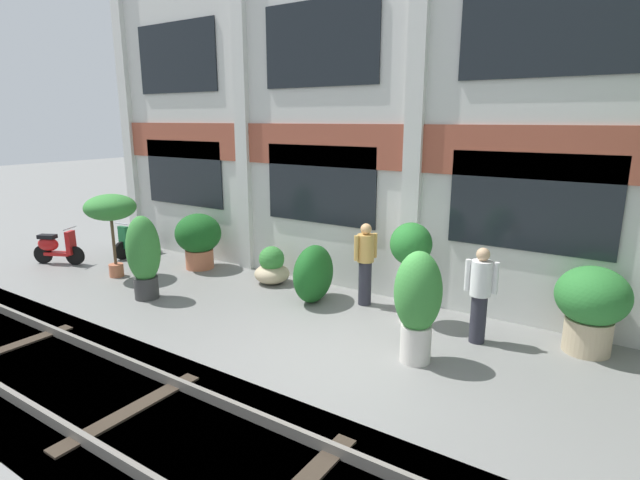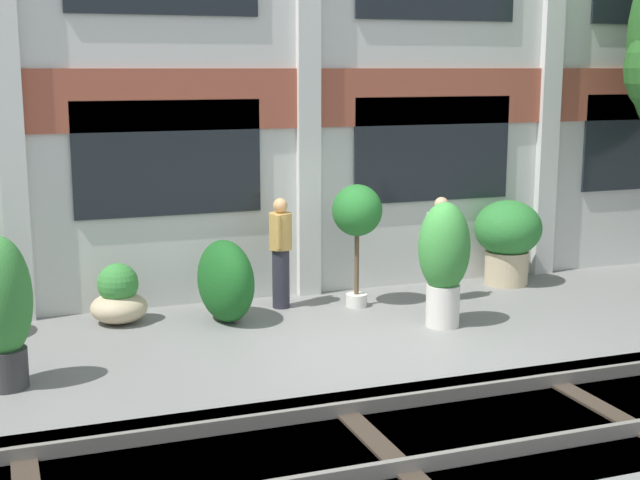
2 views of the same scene
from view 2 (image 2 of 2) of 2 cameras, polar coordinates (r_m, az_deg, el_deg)
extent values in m
plane|color=slate|center=(11.78, 3.80, -6.65)|extent=(80.00, 80.00, 0.00)
cube|color=silver|center=(14.11, -1.19, 13.28)|extent=(17.40, 0.50, 8.26)
cube|color=#9E4C38|center=(13.85, -0.80, 9.07)|extent=(17.40, 0.06, 0.90)
cube|color=silver|center=(13.04, -19.59, 12.85)|extent=(0.36, 0.16, 8.26)
cube|color=silver|center=(13.82, -0.76, 13.33)|extent=(0.36, 0.16, 8.26)
cube|color=silver|center=(15.80, 14.68, 12.69)|extent=(0.36, 0.16, 8.26)
cube|color=black|center=(13.34, -9.66, 5.18)|extent=(2.78, 0.04, 1.70)
cube|color=black|center=(14.76, 7.26, 5.79)|extent=(2.78, 0.04, 1.70)
cube|color=#4C473F|center=(9.46, 10.97, -12.29)|extent=(25.40, 2.80, 0.28)
cube|color=slate|center=(8.82, 13.48, -12.65)|extent=(25.40, 0.07, 0.15)
cube|color=slate|center=(9.95, 8.85, -9.68)|extent=(25.40, 0.07, 0.15)
cube|color=#382D23|center=(8.84, 3.55, -12.72)|extent=(0.24, 2.10, 0.03)
cube|color=#382D23|center=(10.09, 17.43, -10.13)|extent=(0.24, 2.10, 0.03)
cylinder|color=beige|center=(13.54, 2.35, -3.87)|extent=(0.32, 0.32, 0.19)
cylinder|color=brown|center=(13.39, 2.37, -1.13)|extent=(0.07, 0.07, 1.13)
ellipsoid|color=#236B28|center=(13.25, 2.39, 1.92)|extent=(0.75, 0.75, 0.77)
cylinder|color=#333333|center=(10.74, -19.46, -7.75)|extent=(0.49, 0.49, 0.46)
ellipsoid|color=#388438|center=(10.52, -19.75, -3.49)|extent=(0.68, 0.68, 1.40)
ellipsoid|color=tan|center=(12.97, -12.74, -4.25)|extent=(0.80, 0.80, 0.44)
sphere|color=#388438|center=(12.88, -12.81, -2.73)|extent=(0.58, 0.58, 0.58)
cylinder|color=beige|center=(12.59, 7.86, -4.17)|extent=(0.47, 0.47, 0.59)
ellipsoid|color=#388438|center=(12.40, 7.96, -0.46)|extent=(0.72, 0.72, 1.26)
cylinder|color=tan|center=(15.18, 11.84, -1.74)|extent=(0.72, 0.72, 0.56)
ellipsoid|color=#2D7A33|center=(15.05, 11.94, 0.75)|extent=(1.11, 1.11, 0.92)
cylinder|color=#282833|center=(13.39, -2.52, -2.47)|extent=(0.26, 0.26, 0.90)
cylinder|color=tan|center=(13.25, -2.55, 0.57)|extent=(0.34, 0.34, 0.55)
sphere|color=tan|center=(13.18, -2.56, 2.22)|extent=(0.22, 0.22, 0.22)
cylinder|color=tan|center=(13.03, -2.71, 0.52)|extent=(0.09, 0.09, 0.49)
cylinder|color=tan|center=(13.45, -2.39, 0.86)|extent=(0.09, 0.09, 0.49)
cylinder|color=#282833|center=(13.87, 7.66, -2.25)|extent=(0.26, 0.26, 0.82)
cylinder|color=silver|center=(13.73, 7.74, 0.62)|extent=(0.34, 0.34, 0.59)
sphere|color=tan|center=(13.66, 7.78, 2.29)|extent=(0.22, 0.22, 0.22)
cylinder|color=silver|center=(13.59, 7.01, 0.66)|extent=(0.09, 0.09, 0.53)
cylinder|color=silver|center=(13.86, 8.46, 0.82)|extent=(0.09, 0.09, 0.53)
ellipsoid|color=#19561E|center=(12.71, -6.07, -2.62)|extent=(0.90, 1.33, 1.17)
camera|label=1|loc=(9.35, 45.06, 8.27)|focal=28.00mm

